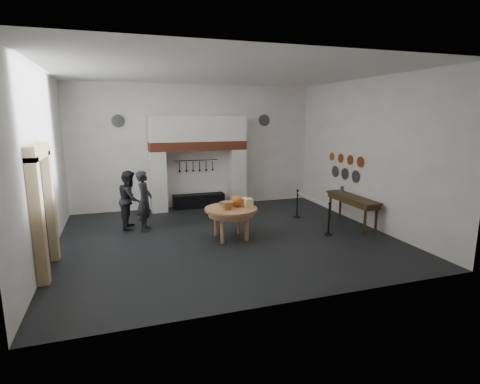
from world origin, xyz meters
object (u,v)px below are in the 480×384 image
object	(u,v)px
work_table	(231,209)
barrier_post_far	(297,204)
visitor_far	(130,199)
side_table	(352,198)
barrier_post_near	(329,220)
visitor_near	(144,201)
iron_range	(199,201)

from	to	relation	value
work_table	barrier_post_far	bearing A→B (deg)	27.13
visitor_far	work_table	bearing A→B (deg)	-117.60
work_table	barrier_post_far	distance (m)	3.13
side_table	barrier_post_near	distance (m)	1.48
visitor_far	side_table	bearing A→B (deg)	-96.45
work_table	visitor_far	xyz separation A→B (m)	(-2.61, 1.95, 0.04)
visitor_near	barrier_post_near	distance (m)	5.43
visitor_near	side_table	size ratio (longest dim) A/B	0.82
visitor_near	barrier_post_far	bearing A→B (deg)	-75.04
visitor_near	barrier_post_near	world-z (taller)	visitor_near
visitor_near	side_table	bearing A→B (deg)	-86.55
work_table	visitor_near	bearing A→B (deg)	145.08
iron_range	visitor_near	xyz separation A→B (m)	(-2.12, -2.29, 0.65)
side_table	barrier_post_far	world-z (taller)	same
work_table	barrier_post_far	size ratio (longest dim) A/B	1.62
visitor_far	side_table	distance (m)	6.87
iron_range	side_table	size ratio (longest dim) A/B	0.86
iron_range	visitor_far	distance (m)	3.21
work_table	barrier_post_near	world-z (taller)	barrier_post_near
visitor_near	barrier_post_far	distance (m)	5.00
iron_range	visitor_far	bearing A→B (deg)	-143.07
work_table	side_table	world-z (taller)	side_table
work_table	barrier_post_far	world-z (taller)	barrier_post_far
side_table	barrier_post_far	xyz separation A→B (m)	(-1.24, 1.31, -0.42)
work_table	visitor_near	distance (m)	2.70
visitor_near	visitor_far	xyz separation A→B (m)	(-0.40, 0.40, -0.02)
side_table	visitor_far	bearing A→B (deg)	164.49
visitor_far	barrier_post_near	xyz separation A→B (m)	(5.38, -2.53, -0.43)
barrier_post_near	work_table	bearing A→B (deg)	168.06
visitor_near	side_table	world-z (taller)	visitor_near
side_table	barrier_post_far	bearing A→B (deg)	133.51
side_table	barrier_post_far	size ratio (longest dim) A/B	2.44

